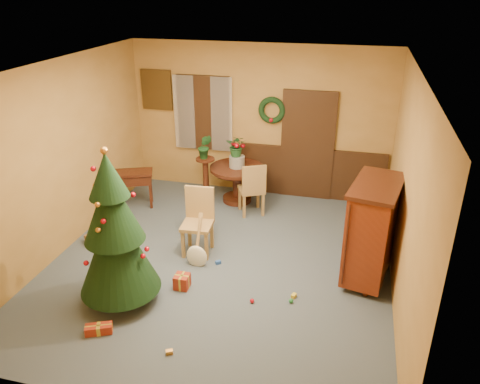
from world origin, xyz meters
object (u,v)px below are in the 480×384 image
(christmas_tree, at_px, (115,232))
(chair_near, at_px, (198,218))
(writing_desk, at_px, (131,180))
(dining_table, at_px, (237,177))
(sideboard, at_px, (372,229))

(christmas_tree, bearing_deg, chair_near, 67.55)
(chair_near, height_order, writing_desk, chair_near)
(dining_table, bearing_deg, christmas_tree, -102.35)
(christmas_tree, xyz_separation_m, sideboard, (3.17, 1.34, -0.24))
(sideboard, bearing_deg, chair_near, 177.54)
(christmas_tree, bearing_deg, writing_desk, 112.88)
(dining_table, relative_size, chair_near, 0.98)
(chair_near, xyz_separation_m, sideboard, (2.57, -0.11, 0.23))
(sideboard, bearing_deg, christmas_tree, -157.11)
(chair_near, relative_size, sideboard, 0.71)
(sideboard, bearing_deg, writing_desk, 163.15)
(sideboard, bearing_deg, dining_table, 140.76)
(dining_table, height_order, writing_desk, dining_table)
(chair_near, distance_m, writing_desk, 2.08)
(dining_table, distance_m, writing_desk, 1.97)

